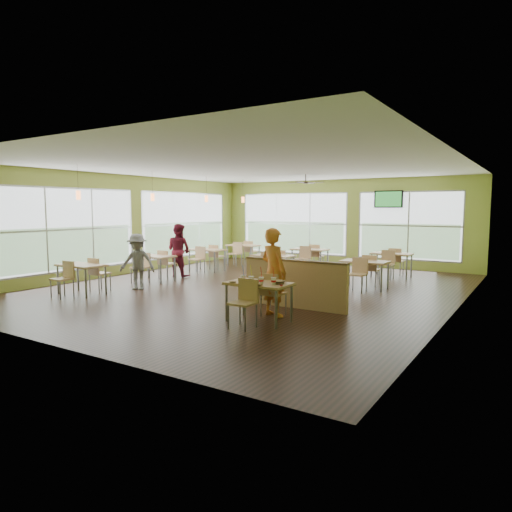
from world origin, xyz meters
name	(u,v)px	position (x,y,z in m)	size (l,w,h in m)	color
room	(255,228)	(0.00, 0.00, 1.60)	(12.00, 12.04, 3.20)	black
window_bays	(238,227)	(-2.65, 3.08, 1.48)	(9.24, 10.24, 2.38)	white
main_table	(259,289)	(2.00, -3.00, 0.63)	(1.22, 1.52, 0.87)	tan
half_wall_divider	(295,284)	(2.00, -1.55, 0.52)	(2.40, 0.14, 1.04)	tan
dining_tables	(256,257)	(-1.05, 1.71, 0.63)	(6.92, 8.72, 0.87)	tan
pendant_lights	(180,198)	(-3.20, 0.68, 2.45)	(0.11, 7.31, 0.86)	#2D2119
ceiling_fan	(306,182)	(0.00, 3.00, 2.95)	(1.25, 1.25, 0.29)	#2D2119
tv_backwall	(388,199)	(1.80, 5.90, 2.45)	(1.00, 0.07, 0.60)	black
man_plaid	(274,272)	(2.00, -2.45, 0.88)	(0.64, 0.42, 1.75)	#E94719
patron_maroon	(179,250)	(-3.13, 0.50, 0.83)	(0.80, 0.63, 1.65)	maroon
patron_grey	(137,262)	(-2.53, -1.78, 0.73)	(0.95, 0.55, 1.47)	slate
cup_blue	(243,278)	(1.70, -3.08, 0.82)	(0.09, 0.09, 0.33)	white
cup_yellow	(251,280)	(1.97, -3.22, 0.83)	(0.11, 0.11, 0.38)	white
cup_red_near	(261,280)	(2.13, -3.12, 0.82)	(0.09, 0.09, 0.34)	white
cup_red_far	(274,281)	(2.36, -3.08, 0.82)	(0.10, 0.10, 0.36)	white
food_basket	(278,282)	(2.38, -2.92, 0.78)	(0.25, 0.25, 0.06)	black
ketchup_cup	(281,285)	(2.55, -3.13, 0.76)	(0.05, 0.05, 0.02)	maroon
wrapper_left	(233,282)	(1.61, -3.30, 0.77)	(0.15, 0.13, 0.04)	#977849
wrapper_mid	(259,281)	(1.97, -2.95, 0.77)	(0.19, 0.17, 0.05)	#977849
wrapper_right	(259,285)	(2.18, -3.30, 0.77)	(0.15, 0.13, 0.04)	#977849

